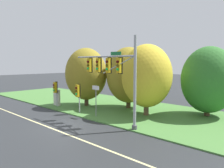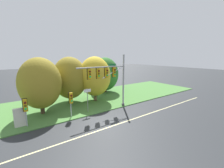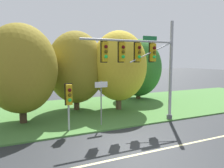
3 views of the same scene
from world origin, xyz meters
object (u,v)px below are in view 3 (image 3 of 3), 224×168
object	(u,v)px
traffic_signal_mast	(144,59)
tree_nearest_road	(21,69)
tree_mid_verge	(139,68)
route_sign_post	(101,97)
tree_behind_signpost	(119,66)
tree_left_of_mast	(76,67)
pedestrian_signal_further_along	(69,97)

from	to	relation	value
traffic_signal_mast	tree_nearest_road	distance (m)	8.37
tree_nearest_road	tree_mid_verge	world-z (taller)	tree_nearest_road
route_sign_post	tree_behind_signpost	bearing A→B (deg)	49.37
traffic_signal_mast	tree_mid_verge	bearing A→B (deg)	60.25
tree_left_of_mast	tree_mid_verge	size ratio (longest dim) A/B	1.03
pedestrian_signal_further_along	tree_mid_verge	xyz separation A→B (m)	(9.79, 7.84, 1.35)
tree_nearest_road	tree_left_of_mast	bearing A→B (deg)	27.77
tree_nearest_road	tree_behind_signpost	bearing A→B (deg)	6.61
tree_left_of_mast	route_sign_post	bearing A→B (deg)	-87.48
tree_mid_verge	traffic_signal_mast	bearing A→B (deg)	-119.75
route_sign_post	tree_left_of_mast	distance (m)	5.44
tree_behind_signpost	tree_mid_verge	world-z (taller)	tree_behind_signpost
pedestrian_signal_further_along	tree_mid_verge	bearing A→B (deg)	38.68
route_sign_post	tree_mid_verge	xyz separation A→B (m)	(7.55, 7.47, 1.54)
traffic_signal_mast	tree_behind_signpost	distance (m)	4.47
route_sign_post	tree_behind_signpost	distance (m)	5.21
tree_behind_signpost	tree_mid_verge	distance (m)	5.81
pedestrian_signal_further_along	tree_behind_signpost	distance (m)	6.97
tree_left_of_mast	tree_nearest_road	bearing A→B (deg)	-152.23
tree_behind_signpost	tree_mid_verge	size ratio (longest dim) A/B	1.03
pedestrian_signal_further_along	tree_behind_signpost	bearing A→B (deg)	36.85
route_sign_post	tree_behind_signpost	xyz separation A→B (m)	(3.16, 3.69, 1.89)
tree_nearest_road	tree_behind_signpost	xyz separation A→B (m)	(7.87, 0.91, 0.07)
tree_behind_signpost	tree_mid_verge	bearing A→B (deg)	40.81
tree_nearest_road	tree_left_of_mast	xyz separation A→B (m)	(4.48, 2.36, -0.04)
tree_left_of_mast	tree_mid_verge	bearing A→B (deg)	16.76
tree_nearest_road	tree_mid_verge	xyz separation A→B (m)	(12.26, 4.70, -0.28)
pedestrian_signal_further_along	tree_left_of_mast	bearing A→B (deg)	69.86
tree_behind_signpost	tree_nearest_road	bearing A→B (deg)	-173.39
pedestrian_signal_further_along	tree_nearest_road	size ratio (longest dim) A/B	0.43
tree_left_of_mast	tree_behind_signpost	bearing A→B (deg)	-23.11
route_sign_post	tree_mid_verge	distance (m)	10.74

